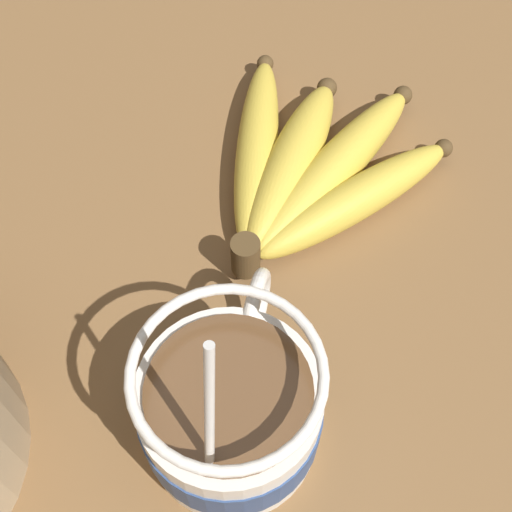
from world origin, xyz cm
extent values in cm
cube|color=brown|center=(0.00, 0.00, 1.86)|extent=(122.66, 122.66, 3.72)
cylinder|color=white|center=(-9.84, 1.96, 7.18)|extent=(10.34, 10.34, 6.92)
cylinder|color=navy|center=(-9.84, 1.96, 7.06)|extent=(10.54, 10.54, 3.35)
torus|color=white|center=(-3.75, 1.96, 8.50)|extent=(5.49, 0.90, 5.49)
cylinder|color=brown|center=(-9.84, 1.96, 10.74)|extent=(9.14, 9.14, 0.40)
torus|color=white|center=(-9.84, 1.96, 13.28)|extent=(10.34, 10.34, 0.60)
cylinder|color=silver|center=(-13.20, 1.96, 12.88)|extent=(3.58, 0.50, 15.43)
ellipsoid|color=silver|center=(-11.65, 1.96, 5.22)|extent=(3.00, 2.00, 0.80)
cylinder|color=#4C381E|center=(1.32, 3.83, 6.27)|extent=(2.00, 2.00, 3.00)
ellipsoid|color=gold|center=(8.37, -2.57, 5.27)|extent=(14.71, 13.75, 3.11)
sphere|color=#4C381E|center=(14.68, -8.29, 5.27)|extent=(1.40, 1.40, 1.40)
ellipsoid|color=gold|center=(10.76, -0.60, 5.39)|extent=(18.50, 11.04, 3.34)
sphere|color=#4C381E|center=(19.30, -4.60, 5.39)|extent=(1.51, 1.51, 1.51)
ellipsoid|color=gold|center=(10.43, 2.54, 5.52)|extent=(16.75, 5.86, 3.61)
sphere|color=#4C381E|center=(18.56, 1.40, 5.52)|extent=(1.62, 1.62, 1.62)
ellipsoid|color=gold|center=(11.34, 5.43, 5.25)|extent=(18.54, 5.92, 3.08)
sphere|color=#4C381E|center=(20.37, 6.87, 5.25)|extent=(1.39, 1.39, 1.39)
camera|label=1|loc=(-22.87, -2.65, 46.74)|focal=50.00mm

